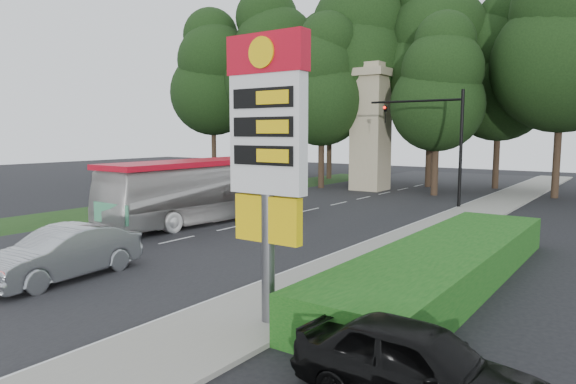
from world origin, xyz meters
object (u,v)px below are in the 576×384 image
Objects in this scene: streetlight_signs at (259,135)px; traffic_signal_mast at (440,132)px; monument at (371,126)px; sedan_silver at (63,253)px; transit_bus at (204,191)px; parked_car_black at (417,366)px; gas_station_pylon at (267,140)px.

traffic_signal_mast is at bearing 8.92° from streetlight_signs.
monument is 2.00× the size of sedan_silver.
streetlight_signs is 11.74m from transit_bus.
streetlight_signs reaches higher than sedan_silver.
monument is (4.99, 7.99, 0.67)m from streetlight_signs.
monument is (-7.68, 6.00, 0.43)m from traffic_signal_mast.
monument is 2.30× the size of parked_car_black.
streetlight_signs is (-12.67, -1.99, -0.23)m from traffic_signal_mast.
streetlight_signs is 0.69× the size of transit_bus.
transit_bus is 2.66× the size of parked_car_black.
monument is at bearing 30.41° from parked_car_black.
traffic_signal_mast is 1.43× the size of sedan_silver.
streetlight_signs is 0.80× the size of monument.
traffic_signal_mast is at bearing 74.73° from sedan_silver.
sedan_silver is at bearing -100.47° from traffic_signal_mast.
transit_bus is 2.30× the size of sedan_silver.
monument is 33.61m from parked_car_black.
gas_station_pylon is 0.59× the size of transit_bus.
sedan_silver is (-4.18, -22.61, -3.84)m from traffic_signal_mast.
traffic_signal_mast is 0.72× the size of monument.
streetlight_signs is at bearing -121.97° from monument.
parked_car_black is (15.86, -11.10, -0.87)m from transit_bus.
sedan_silver reaches higher than parked_car_black.
monument is at bearing 111.80° from gas_station_pylon.
gas_station_pylon is 0.86× the size of streetlight_signs.
streetlight_signs is 29.93m from parked_car_black.
sedan_silver is (3.86, -10.21, -0.78)m from transit_bus.
gas_station_pylon is 30.17m from monument.
streetlight_signs is at bearing -171.08° from traffic_signal_mast.
traffic_signal_mast reaches higher than transit_bus.
gas_station_pylon is 0.68× the size of monument.
parked_car_black is at bearing -19.16° from gas_station_pylon.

